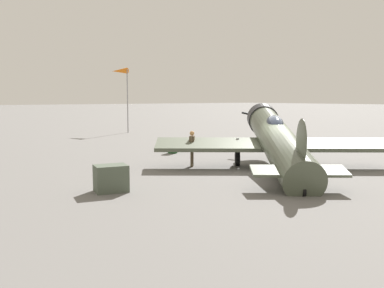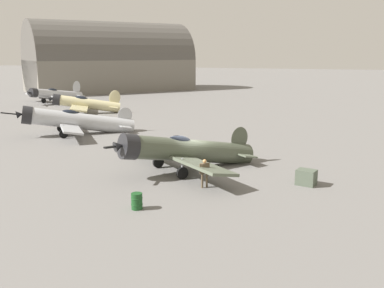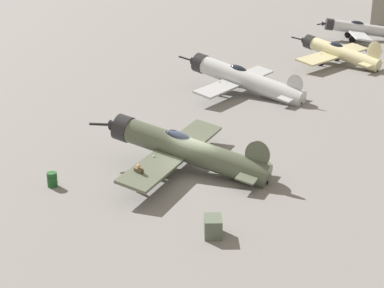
# 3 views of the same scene
# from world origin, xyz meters

# --- Properties ---
(ground_plane) EXTENTS (400.00, 400.00, 0.00)m
(ground_plane) POSITION_xyz_m (0.00, 0.00, 0.00)
(ground_plane) COLOR slate
(airplane_foreground) EXTENTS (9.96, 10.23, 3.29)m
(airplane_foreground) POSITION_xyz_m (0.32, 0.41, 1.39)
(airplane_foreground) COLOR #4C5442
(airplane_foreground) RESTS_ON ground_plane
(airplane_mid_apron) EXTENTS (10.19, 9.80, 3.44)m
(airplane_mid_apron) POSITION_xyz_m (15.26, -8.64, 1.33)
(airplane_mid_apron) COLOR #B7BABF
(airplane_mid_apron) RESTS_ON ground_plane
(airplane_far_line) EXTENTS (9.21, 10.48, 3.14)m
(airplane_far_line) POSITION_xyz_m (22.97, -21.72, 1.35)
(airplane_far_line) COLOR beige
(airplane_far_line) RESTS_ON ground_plane
(airplane_outer_stand) EXTENTS (12.09, 10.61, 3.42)m
(airplane_outer_stand) POSITION_xyz_m (34.30, -30.62, 1.42)
(airplane_outer_stand) COLOR #B7BABF
(airplane_outer_stand) RESTS_ON ground_plane
(ground_crew_mechanic) EXTENTS (0.50, 0.52, 1.74)m
(ground_crew_mechanic) POSITION_xyz_m (-2.10, 3.61, 1.05)
(ground_crew_mechanic) COLOR brown
(ground_crew_mechanic) RESTS_ON ground_plane
(equipment_crate) EXTENTS (1.30, 1.09, 0.96)m
(equipment_crate) POSITION_xyz_m (-7.75, 1.01, 0.48)
(equipment_crate) COLOR #4C5647
(equipment_crate) RESTS_ON ground_plane
(fuel_drum) EXTENTS (0.61, 0.61, 0.85)m
(fuel_drum) POSITION_xyz_m (0.03, 8.28, 0.43)
(fuel_drum) COLOR #19471E
(fuel_drum) RESTS_ON ground_plane
(distant_hangar) EXTENTS (33.05, 35.28, 15.73)m
(distant_hangar) POSITION_xyz_m (38.19, -54.69, 5.49)
(distant_hangar) COLOR slate
(distant_hangar) RESTS_ON ground_plane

